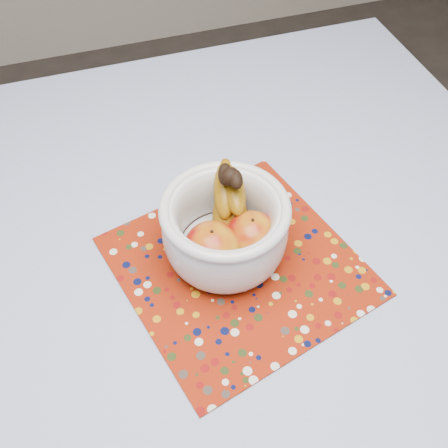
# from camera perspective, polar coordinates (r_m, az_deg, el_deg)

# --- Properties ---
(table) EXTENTS (1.20, 1.20, 0.75)m
(table) POSITION_cam_1_polar(r_m,az_deg,el_deg) (0.91, -1.82, -10.02)
(table) COLOR brown
(table) RESTS_ON ground
(tablecloth) EXTENTS (1.32, 1.32, 0.01)m
(tablecloth) POSITION_cam_1_polar(r_m,az_deg,el_deg) (0.84, -1.96, -7.28)
(tablecloth) COLOR #6678AA
(tablecloth) RESTS_ON table
(placemat) EXTENTS (0.44, 0.44, 0.00)m
(placemat) POSITION_cam_1_polar(r_m,az_deg,el_deg) (0.86, 1.55, -4.57)
(placemat) COLOR maroon
(placemat) RESTS_ON tablecloth
(fruit_bowl) EXTENTS (0.20, 0.21, 0.16)m
(fruit_bowl) POSITION_cam_1_polar(r_m,az_deg,el_deg) (0.82, 0.38, 0.11)
(fruit_bowl) COLOR silver
(fruit_bowl) RESTS_ON placemat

